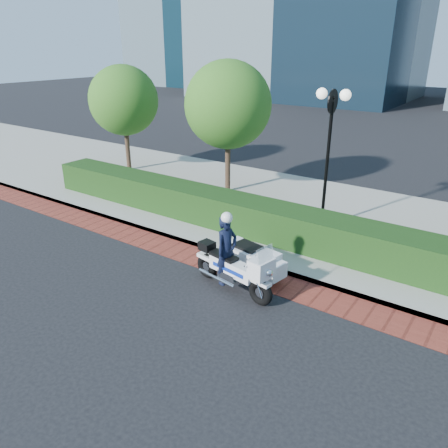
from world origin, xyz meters
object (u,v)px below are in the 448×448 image
Objects in this scene: lamppost at (329,138)px; tree_a at (124,101)px; police_motorcycle at (239,259)px; tree_b at (228,105)px.

tree_a is at bearing 172.59° from lamppost.
tree_a is 1.89× the size of police_motorcycle.
tree_a is (-10.00, 1.30, 0.26)m from lamppost.
tree_a reaches higher than lamppost.
tree_b is 7.46m from police_motorcycle.
tree_b reaches higher than tree_a.
lamppost is 1.74× the size of police_motorcycle.
lamppost is at bearing -7.41° from tree_a.
lamppost is 4.71m from tree_b.
tree_b is at bearing 137.15° from police_motorcycle.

